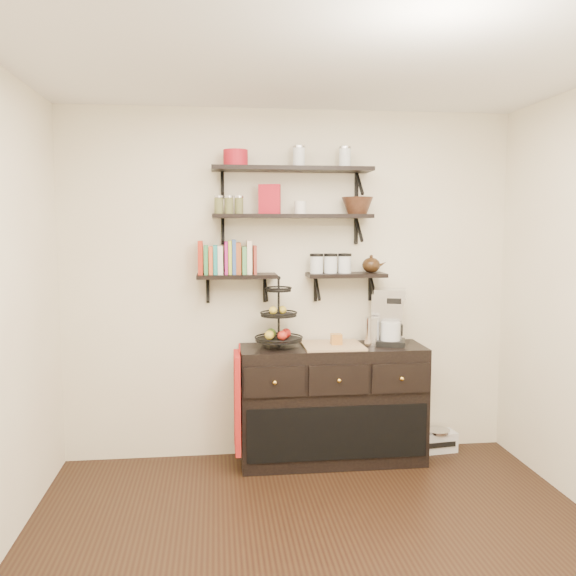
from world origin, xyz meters
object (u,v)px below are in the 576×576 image
(coffee_maker, at_px, (389,318))
(sideboard, at_px, (332,404))
(radio, at_px, (437,441))
(fruit_stand, at_px, (279,324))

(coffee_maker, bearing_deg, sideboard, -158.64)
(sideboard, bearing_deg, radio, 6.25)
(sideboard, bearing_deg, coffee_maker, 3.82)
(sideboard, relative_size, coffee_maker, 3.22)
(sideboard, bearing_deg, fruit_stand, 179.47)
(fruit_stand, xyz_separation_m, coffee_maker, (0.85, 0.03, 0.03))
(sideboard, height_order, fruit_stand, fruit_stand)
(fruit_stand, distance_m, radio, 1.63)
(coffee_maker, distance_m, radio, 1.11)
(fruit_stand, xyz_separation_m, radio, (1.29, 0.09, -0.99))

